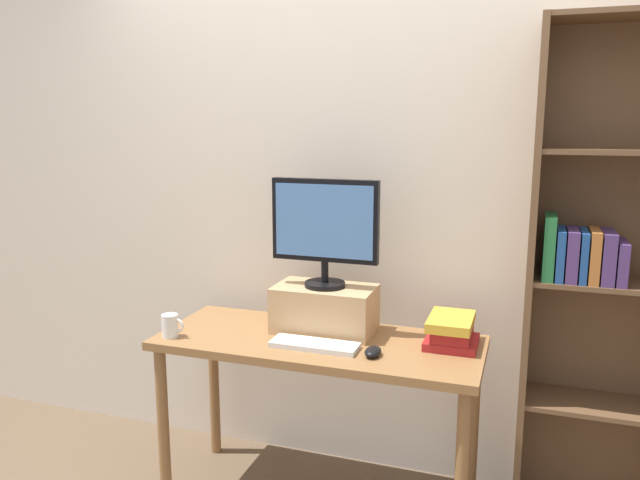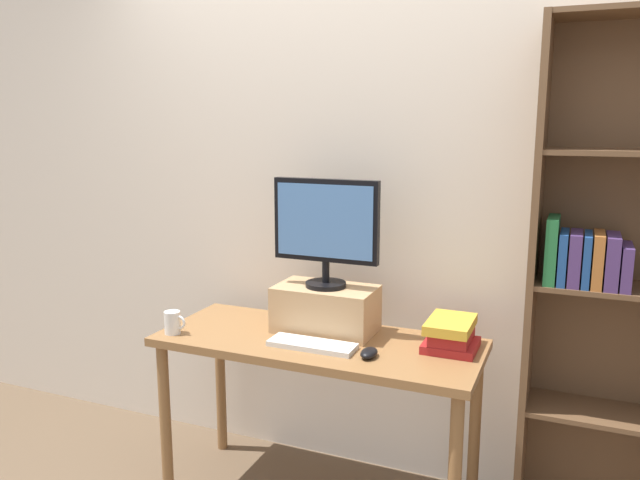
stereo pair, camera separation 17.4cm
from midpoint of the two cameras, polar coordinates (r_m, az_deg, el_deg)
name	(u,v)px [view 1 (the left image)]	position (r m, az deg, el deg)	size (l,w,h in m)	color
back_wall	(348,202)	(2.95, 0.86, 3.53)	(7.00, 0.08, 2.60)	beige
desk	(319,360)	(2.72, -1.99, -10.96)	(1.38, 0.56, 0.76)	olive
bookshelf_unit	(610,279)	(2.71, 23.33, -3.34)	(0.67, 0.28, 2.07)	brown
riser_box	(325,309)	(2.75, -1.38, -6.32)	(0.44, 0.25, 0.20)	tan
computer_monitor	(325,227)	(2.67, -1.43, 1.21)	(0.47, 0.18, 0.47)	black
keyboard	(315,345)	(2.59, -2.46, -9.56)	(0.36, 0.12, 0.02)	silver
computer_mouse	(373,352)	(2.50, 2.84, -10.18)	(0.06, 0.10, 0.04)	black
book_stack	(452,331)	(2.63, 10.07, -8.26)	(0.21, 0.26, 0.12)	maroon
coffee_mug	(171,326)	(2.79, -15.27, -7.59)	(0.10, 0.07, 0.10)	white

